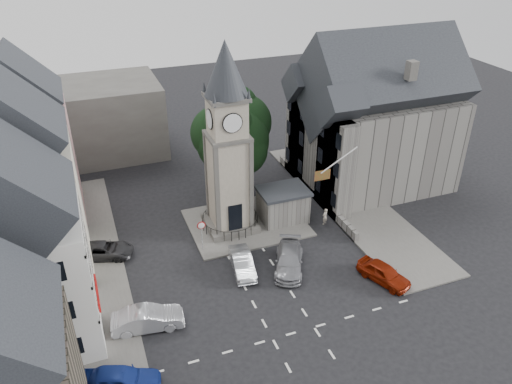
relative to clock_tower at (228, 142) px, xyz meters
name	(u,v)px	position (x,y,z in m)	size (l,w,h in m)	color
ground	(263,282)	(0.00, -7.99, -8.12)	(120.00, 120.00, 0.00)	black
pavement_west	(84,271)	(-12.50, -1.99, -8.05)	(6.00, 30.00, 0.14)	#595651
pavement_east	(350,202)	(12.00, 0.01, -8.05)	(6.00, 26.00, 0.14)	#595651
central_island	(246,223)	(1.50, 0.01, -8.04)	(10.00, 8.00, 0.16)	#595651
road_markings	(294,333)	(0.00, -13.49, -8.12)	(20.00, 8.00, 0.01)	silver
clock_tower	(228,142)	(0.00, 0.00, 0.00)	(4.86, 4.86, 16.25)	#4C4944
stone_shelter	(283,205)	(4.80, -0.49, -6.57)	(4.30, 3.30, 3.08)	#5E5B57
town_tree	(232,130)	(2.00, 5.01, -1.15)	(7.20, 7.20, 10.80)	black
warning_sign_post	(202,230)	(-3.20, -2.56, -6.09)	(0.70, 0.19, 2.85)	black
terrace_pink	(26,149)	(-15.50, 8.01, -1.54)	(8.10, 7.60, 12.80)	#D19490
terrace_cream	(24,193)	(-15.50, 0.01, -1.54)	(8.10, 7.60, 12.80)	beige
terrace_tudor	(22,262)	(-15.50, -7.99, -1.93)	(8.10, 7.60, 12.00)	silver
backdrop_west	(68,123)	(-12.00, 20.01, -4.12)	(20.00, 10.00, 8.00)	#4C4944
east_building	(373,125)	(15.59, 3.01, -1.86)	(14.40, 11.40, 12.60)	#5E5B57
east_boundary_wall	(314,193)	(9.20, 2.01, -7.67)	(0.40, 16.00, 0.90)	#5E5B57
flagpole	(339,160)	(8.00, -3.99, -1.12)	(3.68, 0.10, 2.74)	white
car_west_blue	(120,380)	(-11.24, -13.99, -7.33)	(1.87, 4.64, 1.58)	navy
car_west_silver	(148,319)	(-8.88, -9.60, -7.34)	(1.65, 4.74, 1.56)	#A8AAB0
car_west_grey	(104,250)	(-10.80, -0.53, -7.48)	(2.13, 4.62, 1.28)	#29292B
car_island_silver	(242,263)	(-1.00, -6.06, -7.42)	(1.49, 4.27, 1.41)	#9A9EA3
car_island_east	(289,260)	(2.50, -7.07, -7.38)	(2.07, 5.10, 1.48)	gray
car_east_red	(384,273)	(8.50, -10.99, -7.40)	(1.69, 4.21, 1.43)	maroon
pedestrian	(325,216)	(8.00, -2.49, -7.34)	(0.57, 0.37, 1.55)	#BCAF9C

